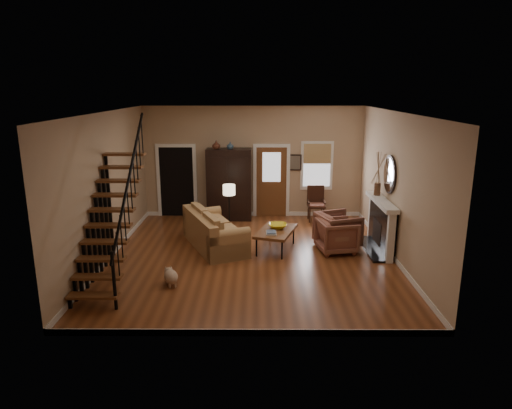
{
  "coord_description": "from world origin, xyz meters",
  "views": [
    {
      "loc": [
        0.15,
        -9.96,
        3.83
      ],
      "look_at": [
        0.1,
        0.4,
        1.15
      ],
      "focal_mm": 32.0,
      "sensor_mm": 36.0,
      "label": 1
    }
  ],
  "objects_px": {
    "sofa": "(215,230)",
    "coffee_table": "(276,240)",
    "floor_lamp": "(229,211)",
    "armchair_right": "(338,230)",
    "armoire": "(229,184)",
    "armchair_left": "(337,236)",
    "side_chair": "(316,204)"
  },
  "relations": [
    {
      "from": "armoire",
      "to": "side_chair",
      "type": "xyz_separation_m",
      "value": [
        2.55,
        -0.2,
        -0.54
      ]
    },
    {
      "from": "armchair_left",
      "to": "sofa",
      "type": "bearing_deg",
      "value": 72.71
    },
    {
      "from": "floor_lamp",
      "to": "armchair_right",
      "type": "bearing_deg",
      "value": -16.64
    },
    {
      "from": "coffee_table",
      "to": "floor_lamp",
      "type": "height_order",
      "value": "floor_lamp"
    },
    {
      "from": "sofa",
      "to": "floor_lamp",
      "type": "height_order",
      "value": "floor_lamp"
    },
    {
      "from": "armoire",
      "to": "side_chair",
      "type": "relative_size",
      "value": 2.06
    },
    {
      "from": "coffee_table",
      "to": "armchair_left",
      "type": "relative_size",
      "value": 1.5
    },
    {
      "from": "armoire",
      "to": "coffee_table",
      "type": "relative_size",
      "value": 1.61
    },
    {
      "from": "armchair_right",
      "to": "side_chair",
      "type": "relative_size",
      "value": 0.93
    },
    {
      "from": "armoire",
      "to": "armchair_right",
      "type": "relative_size",
      "value": 2.22
    },
    {
      "from": "armchair_left",
      "to": "floor_lamp",
      "type": "distance_m",
      "value": 2.89
    },
    {
      "from": "coffee_table",
      "to": "armchair_right",
      "type": "bearing_deg",
      "value": 8.63
    },
    {
      "from": "armchair_right",
      "to": "floor_lamp",
      "type": "bearing_deg",
      "value": 53.99
    },
    {
      "from": "sofa",
      "to": "coffee_table",
      "type": "bearing_deg",
      "value": -32.08
    },
    {
      "from": "armchair_left",
      "to": "armchair_right",
      "type": "height_order",
      "value": "armchair_right"
    },
    {
      "from": "armoire",
      "to": "coffee_table",
      "type": "height_order",
      "value": "armoire"
    },
    {
      "from": "armoire",
      "to": "sofa",
      "type": "height_order",
      "value": "armoire"
    },
    {
      "from": "armoire",
      "to": "floor_lamp",
      "type": "bearing_deg",
      "value": -86.55
    },
    {
      "from": "armchair_right",
      "to": "side_chair",
      "type": "bearing_deg",
      "value": -12.87
    },
    {
      "from": "armoire",
      "to": "floor_lamp",
      "type": "xyz_separation_m",
      "value": [
        0.1,
        -1.64,
        -0.36
      ]
    },
    {
      "from": "armoire",
      "to": "armchair_right",
      "type": "bearing_deg",
      "value": -41.15
    },
    {
      "from": "sofa",
      "to": "armchair_left",
      "type": "bearing_deg",
      "value": -30.45
    },
    {
      "from": "sofa",
      "to": "coffee_table",
      "type": "relative_size",
      "value": 1.74
    },
    {
      "from": "sofa",
      "to": "side_chair",
      "type": "relative_size",
      "value": 2.24
    },
    {
      "from": "armchair_left",
      "to": "armchair_right",
      "type": "bearing_deg",
      "value": -23.88
    },
    {
      "from": "armoire",
      "to": "side_chair",
      "type": "height_order",
      "value": "armoire"
    },
    {
      "from": "armchair_left",
      "to": "floor_lamp",
      "type": "height_order",
      "value": "floor_lamp"
    },
    {
      "from": "armoire",
      "to": "armchair_right",
      "type": "xyz_separation_m",
      "value": [
        2.81,
        -2.45,
        -0.62
      ]
    },
    {
      "from": "coffee_table",
      "to": "floor_lamp",
      "type": "xyz_separation_m",
      "value": [
        -1.18,
        1.04,
        0.44
      ]
    },
    {
      "from": "armchair_right",
      "to": "armchair_left",
      "type": "bearing_deg",
      "value": 147.38
    },
    {
      "from": "sofa",
      "to": "coffee_table",
      "type": "xyz_separation_m",
      "value": [
        1.49,
        -0.22,
        -0.17
      ]
    },
    {
      "from": "armoire",
      "to": "armchair_right",
      "type": "distance_m",
      "value": 3.78
    }
  ]
}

